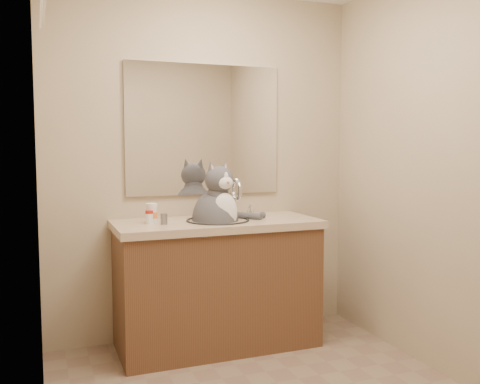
{
  "coord_description": "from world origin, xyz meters",
  "views": [
    {
      "loc": [
        -1.11,
        -2.34,
        1.35
      ],
      "look_at": [
        0.04,
        0.65,
        1.06
      ],
      "focal_mm": 40.0,
      "sensor_mm": 36.0,
      "label": 1
    }
  ],
  "objects_px": {
    "pill_bottle_redcap": "(149,217)",
    "grey_canister": "(164,219)",
    "cat": "(217,215)",
    "pill_bottle_orange": "(152,213)"
  },
  "relations": [
    {
      "from": "pill_bottle_redcap",
      "to": "grey_canister",
      "type": "relative_size",
      "value": 1.24
    },
    {
      "from": "cat",
      "to": "pill_bottle_redcap",
      "type": "distance_m",
      "value": 0.44
    },
    {
      "from": "pill_bottle_redcap",
      "to": "pill_bottle_orange",
      "type": "xyz_separation_m",
      "value": [
        0.02,
        0.04,
        0.02
      ]
    },
    {
      "from": "pill_bottle_orange",
      "to": "grey_canister",
      "type": "height_order",
      "value": "pill_bottle_orange"
    },
    {
      "from": "cat",
      "to": "grey_canister",
      "type": "relative_size",
      "value": 8.85
    },
    {
      "from": "cat",
      "to": "grey_canister",
      "type": "xyz_separation_m",
      "value": [
        -0.36,
        -0.04,
        -0.0
      ]
    },
    {
      "from": "pill_bottle_redcap",
      "to": "cat",
      "type": "bearing_deg",
      "value": -1.24
    },
    {
      "from": "cat",
      "to": "pill_bottle_redcap",
      "type": "bearing_deg",
      "value": 162.83
    },
    {
      "from": "cat",
      "to": "grey_canister",
      "type": "distance_m",
      "value": 0.36
    },
    {
      "from": "pill_bottle_redcap",
      "to": "grey_canister",
      "type": "height_order",
      "value": "pill_bottle_redcap"
    }
  ]
}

